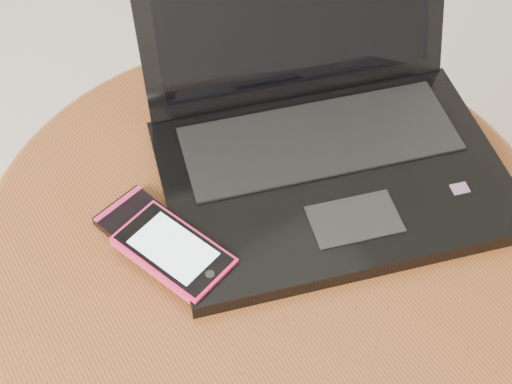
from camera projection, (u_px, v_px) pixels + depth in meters
table at (267, 281)px, 0.90m from camera, size 0.64×0.64×0.51m
laptop at (322, 127)px, 0.85m from camera, size 0.45×0.43×0.24m
phone_black at (153, 235)px, 0.80m from camera, size 0.10×0.14×0.01m
phone_pink at (174, 252)px, 0.77m from camera, size 0.10×0.14×0.01m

